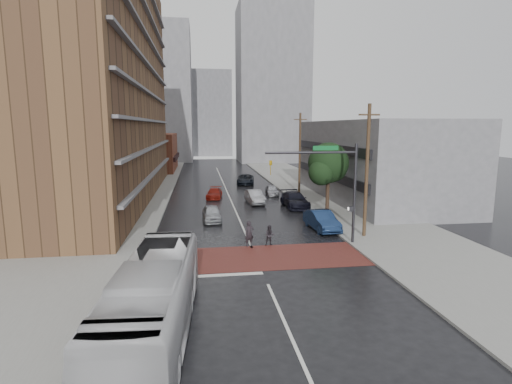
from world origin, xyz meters
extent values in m
plane|color=black|center=(0.00, 0.00, 0.00)|extent=(160.00, 160.00, 0.00)
cube|color=maroon|center=(0.00, 0.50, 0.01)|extent=(14.00, 5.00, 0.02)
cube|color=gray|center=(-11.50, 25.00, 0.07)|extent=(9.00, 90.00, 0.15)
cube|color=gray|center=(11.50, 25.00, 0.07)|extent=(9.00, 90.00, 0.15)
cube|color=brown|center=(-14.00, 24.00, 14.00)|extent=(10.00, 44.00, 28.00)
cube|color=brown|center=(-12.00, 54.00, 3.50)|extent=(8.00, 16.00, 7.00)
cube|color=gray|center=(16.50, 20.00, 4.50)|extent=(11.00, 26.00, 9.00)
cube|color=gray|center=(-14.00, 78.00, 16.00)|extent=(18.00, 16.00, 32.00)
cube|color=gray|center=(14.00, 72.00, 18.00)|extent=(16.00, 14.00, 36.00)
cube|color=gray|center=(0.00, 95.00, 12.00)|extent=(12.00, 10.00, 24.00)
cylinder|color=#332319|center=(8.50, 12.00, 2.00)|extent=(0.36, 0.36, 4.00)
sphere|color=black|center=(8.50, 12.00, 5.00)|extent=(3.80, 3.80, 3.80)
sphere|color=black|center=(7.60, 11.20, 4.20)|extent=(2.40, 2.40, 2.40)
sphere|color=black|center=(9.30, 12.80, 4.40)|extent=(2.60, 2.60, 2.60)
cylinder|color=#2D2D33|center=(7.30, 2.50, 3.60)|extent=(0.20, 0.20, 7.20)
cylinder|color=#2D2D33|center=(4.10, 2.50, 6.60)|extent=(6.40, 0.16, 0.16)
imported|color=gold|center=(1.30, 2.50, 5.60)|extent=(0.20, 0.16, 1.00)
cube|color=#0C5926|center=(5.10, 2.50, 6.90)|extent=(1.80, 0.05, 0.30)
cube|color=#2D2D33|center=(7.05, 2.50, 2.60)|extent=(0.30, 0.30, 0.35)
cylinder|color=#473321|center=(8.80, 4.00, 5.00)|extent=(0.26, 0.26, 10.00)
cube|color=#473321|center=(8.80, 4.00, 9.20)|extent=(1.60, 0.12, 0.12)
cylinder|color=#473321|center=(8.80, 24.00, 5.00)|extent=(0.26, 0.26, 10.00)
cube|color=#473321|center=(8.80, 24.00, 9.20)|extent=(1.60, 0.12, 0.12)
imported|color=silver|center=(-5.40, -8.71, 1.58)|extent=(3.39, 11.47, 3.15)
imported|color=black|center=(-0.12, 3.00, 0.91)|extent=(0.77, 0.63, 1.82)
imported|color=black|center=(1.35, 3.00, 0.73)|extent=(0.73, 0.58, 1.46)
imported|color=#B3B7BB|center=(-2.49, 11.07, 0.69)|extent=(1.74, 4.09, 1.38)
imported|color=#ACAEB4|center=(2.46, 18.65, 0.73)|extent=(1.96, 4.56, 1.46)
imported|color=maroon|center=(-1.82, 22.52, 0.60)|extent=(2.23, 4.30, 1.19)
imported|color=black|center=(3.15, 33.50, 0.72)|extent=(3.12, 5.49, 1.45)
imported|color=#15284C|center=(6.30, 6.71, 0.79)|extent=(2.03, 4.90, 1.58)
imported|color=black|center=(6.30, 16.00, 0.79)|extent=(2.37, 5.48, 1.57)
imported|color=#B0B1B8|center=(5.31, 23.75, 0.62)|extent=(1.67, 3.70, 1.23)
camera|label=1|loc=(-3.49, -23.95, 8.36)|focal=28.00mm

